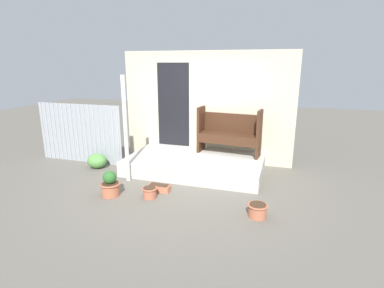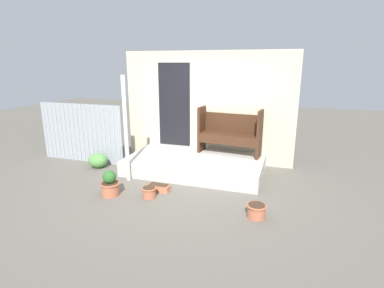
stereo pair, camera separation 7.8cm
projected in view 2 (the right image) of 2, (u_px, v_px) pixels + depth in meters
name	position (u px, v px, depth m)	size (l,w,h in m)	color
ground_plane	(181.00, 185.00, 5.89)	(24.00, 24.00, 0.00)	#666056
porch_slab	(195.00, 164.00, 6.60)	(2.92, 1.66, 0.32)	beige
house_wall	(205.00, 107.00, 7.11)	(4.12, 0.08, 2.60)	beige
fence_corrugated	(81.00, 133.00, 7.16)	(2.21, 0.05, 1.40)	#9EA3A8
support_post	(126.00, 130.00, 5.87)	(0.08, 0.08, 2.11)	silver
bench	(230.00, 131.00, 6.69)	(1.43, 0.54, 1.04)	#422616
flower_pot_left	(110.00, 185.00, 5.39)	(0.36, 0.36, 0.46)	#B76647
flower_pot_middle	(149.00, 192.00, 5.32)	(0.27, 0.27, 0.19)	#B76647
flower_pot_right	(256.00, 210.00, 4.63)	(0.32, 0.32, 0.22)	#B76647
planter_box_rect	(159.00, 188.00, 5.60)	(0.41, 0.17, 0.13)	#C67251
shrub_by_fence	(98.00, 160.00, 6.84)	(0.45, 0.40, 0.33)	#599347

